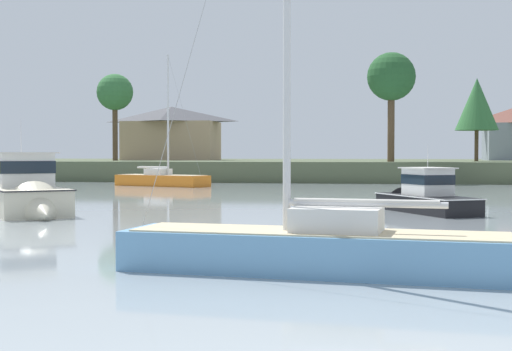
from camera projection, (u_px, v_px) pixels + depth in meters
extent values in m
cube|color=#4C563D|center=(386.00, 168.00, 93.27)|extent=(181.96, 44.73, 2.11)
cube|color=orange|center=(162.00, 184.00, 66.53)|extent=(9.34, 5.89, 1.67)
cube|color=#CCB78E|center=(162.00, 175.00, 66.50)|extent=(8.72, 5.39, 0.04)
cube|color=silver|center=(158.00, 172.00, 66.73)|extent=(2.48, 2.33, 0.54)
cylinder|color=silver|center=(168.00, 115.00, 65.96)|extent=(0.18, 0.18, 10.81)
cylinder|color=silver|center=(153.00, 168.00, 67.05)|extent=(3.39, 1.50, 0.14)
cylinder|color=silver|center=(153.00, 167.00, 67.05)|extent=(3.05, 1.36, 0.14)
cylinder|color=#999999|center=(184.00, 114.00, 65.01)|extent=(3.35, 1.39, 10.76)
cube|color=beige|center=(21.00, 207.00, 36.40)|extent=(7.82, 8.79, 2.02)
cone|color=beige|center=(40.00, 213.00, 32.57)|extent=(3.70, 3.64, 2.78)
cube|color=black|center=(21.00, 187.00, 36.37)|extent=(8.02, 9.00, 0.05)
cube|color=silver|center=(21.00, 170.00, 36.20)|extent=(4.16, 4.36, 1.64)
cube|color=#19232D|center=(21.00, 167.00, 36.20)|extent=(4.25, 4.45, 0.59)
cube|color=beige|center=(21.00, 153.00, 36.18)|extent=(4.74, 4.94, 0.06)
cylinder|color=silver|center=(21.00, 136.00, 36.15)|extent=(0.03, 0.03, 1.59)
cube|color=black|center=(426.00, 209.00, 36.53)|extent=(4.97, 6.82, 1.33)
cone|color=black|center=(394.00, 204.00, 39.66)|extent=(2.55, 2.53, 1.90)
cube|color=silver|center=(427.00, 196.00, 36.51)|extent=(5.10, 6.97, 0.05)
cube|color=silver|center=(428.00, 182.00, 36.41)|extent=(2.52, 2.72, 1.33)
cube|color=#19232D|center=(428.00, 179.00, 36.40)|extent=(2.57, 2.78, 0.48)
cube|color=beige|center=(428.00, 168.00, 36.39)|extent=(2.88, 3.08, 0.06)
cylinder|color=silver|center=(428.00, 156.00, 36.37)|extent=(0.03, 0.03, 1.09)
cube|color=#669ECC|center=(317.00, 267.00, 18.06)|extent=(9.92, 3.43, 1.69)
cube|color=#CCB78E|center=(317.00, 232.00, 18.04)|extent=(9.31, 3.09, 0.04)
cube|color=silver|center=(337.00, 219.00, 17.90)|extent=(2.29, 1.74, 0.58)
cylinder|color=silver|center=(365.00, 204.00, 17.70)|extent=(3.88, 0.59, 0.16)
cylinder|color=silver|center=(365.00, 202.00, 17.70)|extent=(3.49, 0.53, 0.14)
cylinder|color=brown|center=(115.00, 130.00, 87.08)|extent=(0.62, 0.62, 7.15)
sphere|color=#336B38|center=(115.00, 92.00, 86.94)|extent=(4.30, 4.30, 4.30)
cylinder|color=brown|center=(391.00, 125.00, 74.85)|extent=(0.70, 0.70, 7.57)
sphere|color=#235128|center=(391.00, 77.00, 74.70)|extent=(4.91, 4.91, 4.91)
cylinder|color=brown|center=(477.00, 136.00, 79.79)|extent=(0.42, 0.42, 5.58)
cone|color=#336B38|center=(477.00, 104.00, 79.69)|extent=(4.63, 4.63, 5.66)
cube|color=tan|center=(171.00, 141.00, 95.67)|extent=(11.78, 6.71, 4.97)
pyramid|color=#47474C|center=(171.00, 114.00, 95.56)|extent=(12.73, 7.25, 1.97)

